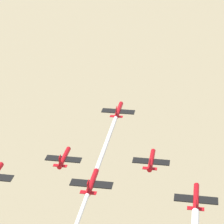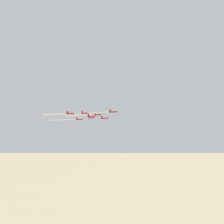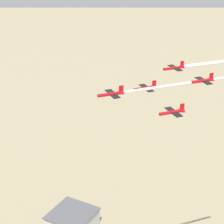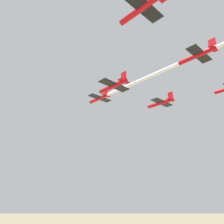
{
  "view_description": "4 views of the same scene",
  "coord_description": "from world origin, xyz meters",
  "px_view_note": "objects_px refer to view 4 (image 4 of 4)",
  "views": [
    {
      "loc": [
        74.69,
        -84.49,
        185.5
      ],
      "look_at": [
        -30.67,
        -23.58,
        129.33
      ],
      "focal_mm": 85.0,
      "sensor_mm": 36.0,
      "label": 1
    },
    {
      "loc": [
        -12.53,
        170.96,
        116.45
      ],
      "look_at": [
        -27.53,
        -23.82,
        130.43
      ],
      "focal_mm": 35.0,
      "sensor_mm": 36.0,
      "label": 2
    },
    {
      "loc": [
        -141.6,
        -86.32,
        180.84
      ],
      "look_at": [
        -35.04,
        -26.95,
        127.55
      ],
      "focal_mm": 70.0,
      "sensor_mm": 36.0,
      "label": 3
    },
    {
      "loc": [
        -16.37,
        -88.14,
        102.08
      ],
      "look_at": [
        -24.31,
        -22.03,
        125.88
      ],
      "focal_mm": 35.0,
      "sensor_mm": 36.0,
      "label": 4
    }
  ],
  "objects_px": {
    "jet_2": "(161,103)",
    "jet_4": "(198,55)",
    "jet_0": "(99,98)",
    "jet_1": "(114,86)",
    "jet_3": "(142,8)"
  },
  "relations": [
    {
      "from": "jet_2",
      "to": "jet_0",
      "type": "bearing_deg",
      "value": 120.47
    },
    {
      "from": "jet_0",
      "to": "jet_3",
      "type": "distance_m",
      "value": 39.29
    },
    {
      "from": "jet_3",
      "to": "jet_1",
      "type": "bearing_deg",
      "value": 59.53
    },
    {
      "from": "jet_0",
      "to": "jet_1",
      "type": "height_order",
      "value": "jet_0"
    },
    {
      "from": "jet_1",
      "to": "jet_3",
      "type": "height_order",
      "value": "jet_3"
    },
    {
      "from": "jet_2",
      "to": "jet_4",
      "type": "distance_m",
      "value": 20.01
    },
    {
      "from": "jet_0",
      "to": "jet_1",
      "type": "distance_m",
      "value": 20.26
    },
    {
      "from": "jet_4",
      "to": "jet_2",
      "type": "bearing_deg",
      "value": 59.53
    },
    {
      "from": "jet_2",
      "to": "jet_4",
      "type": "xyz_separation_m",
      "value": [
        6.78,
        -18.44,
        3.82
      ]
    },
    {
      "from": "jet_1",
      "to": "jet_2",
      "type": "xyz_separation_m",
      "value": [
        12.63,
        15.4,
        1.21
      ]
    },
    {
      "from": "jet_3",
      "to": "jet_4",
      "type": "xyz_separation_m",
      "value": [
        12.63,
        15.4,
        0.42
      ]
    },
    {
      "from": "jet_1",
      "to": "jet_4",
      "type": "height_order",
      "value": "jet_4"
    },
    {
      "from": "jet_2",
      "to": "jet_4",
      "type": "relative_size",
      "value": 1.0
    },
    {
      "from": "jet_2",
      "to": "jet_3",
      "type": "relative_size",
      "value": 1.0
    },
    {
      "from": "jet_2",
      "to": "jet_4",
      "type": "height_order",
      "value": "jet_4"
    }
  ]
}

